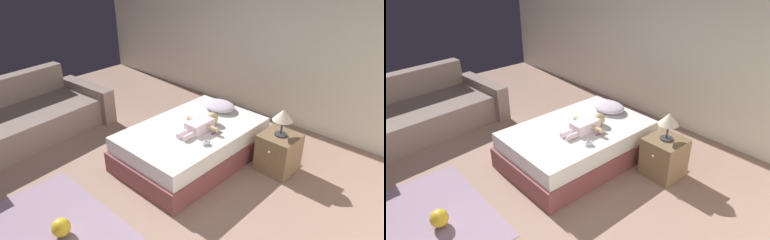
# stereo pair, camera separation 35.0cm
# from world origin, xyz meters

# --- Properties ---
(ground_plane) EXTENTS (8.00, 8.00, 0.00)m
(ground_plane) POSITION_xyz_m (0.00, 0.00, 0.00)
(ground_plane) COLOR #9F7C6B
(wall_behind_bed) EXTENTS (8.00, 0.12, 2.63)m
(wall_behind_bed) POSITION_xyz_m (0.00, 3.00, 1.31)
(wall_behind_bed) COLOR silver
(wall_behind_bed) RESTS_ON ground_plane
(bed) EXTENTS (1.17, 1.82, 0.47)m
(bed) POSITION_xyz_m (-0.10, 1.19, 0.23)
(bed) COLOR brown
(bed) RESTS_ON ground_plane
(pillow) EXTENTS (0.45, 0.36, 0.11)m
(pillow) POSITION_xyz_m (-0.18, 1.82, 0.52)
(pillow) COLOR silver
(pillow) RESTS_ON bed
(baby) EXTENTS (0.47, 0.64, 0.15)m
(baby) POSITION_xyz_m (0.02, 1.24, 0.53)
(baby) COLOR white
(baby) RESTS_ON bed
(toothbrush) EXTENTS (0.02, 0.13, 0.02)m
(toothbrush) POSITION_xyz_m (0.20, 1.28, 0.48)
(toothbrush) COLOR purple
(toothbrush) RESTS_ON bed
(couch) EXTENTS (1.34, 2.17, 0.80)m
(couch) POSITION_xyz_m (-2.23, 0.06, 0.27)
(couch) COLOR gray
(couch) RESTS_ON ground_plane
(nightstand) EXTENTS (0.42, 0.45, 0.48)m
(nightstand) POSITION_xyz_m (0.81, 1.75, 0.24)
(nightstand) COLOR olive
(nightstand) RESTS_ON ground_plane
(lamp) EXTENTS (0.24, 0.24, 0.33)m
(lamp) POSITION_xyz_m (0.81, 1.75, 0.73)
(lamp) COLOR #333338
(lamp) RESTS_ON nightstand
(rug) EXTENTS (1.56, 1.17, 0.01)m
(rug) POSITION_xyz_m (-0.26, -0.67, 0.00)
(rug) COLOR #9D8199
(rug) RESTS_ON ground_plane
(toy_ball) EXTENTS (0.18, 0.18, 0.18)m
(toy_ball) POSITION_xyz_m (-0.11, -0.60, 0.10)
(toy_ball) COLOR gold
(toy_ball) RESTS_ON rug
(baby_bottle) EXTENTS (0.08, 0.10, 0.07)m
(baby_bottle) POSITION_xyz_m (0.29, 1.00, 0.50)
(baby_bottle) COLOR white
(baby_bottle) RESTS_ON bed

